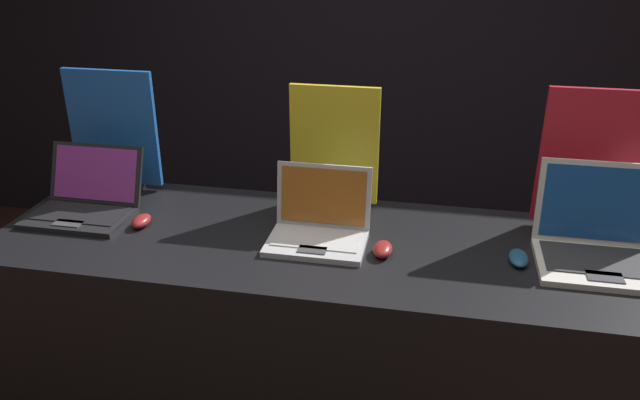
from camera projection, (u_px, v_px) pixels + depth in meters
wall_back at (384, 28)px, 3.66m from camera, size 8.00×0.05×2.80m
display_counter at (322, 356)px, 2.33m from camera, size 2.27×0.74×0.98m
laptop_front at (86, 200)px, 2.30m from camera, size 0.36×0.32×0.23m
mouse_front at (141, 221)px, 2.22m from camera, size 0.06×0.10×0.04m
promo_stand_front at (114, 133)px, 2.46m from camera, size 0.36×0.07×0.48m
laptop_middle at (319, 224)px, 2.11m from camera, size 0.33×0.26×0.24m
mouse_middle at (383, 249)px, 2.03m from camera, size 0.06×0.10×0.04m
promo_stand_middle at (334, 151)px, 2.29m from camera, size 0.33×0.07×0.46m
laptop_back at (598, 241)px, 1.98m from camera, size 0.38×0.32×0.30m
mouse_back at (519, 258)px, 1.98m from camera, size 0.06×0.11×0.03m
promo_stand_back at (594, 165)px, 2.11m from camera, size 0.36×0.07×0.50m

